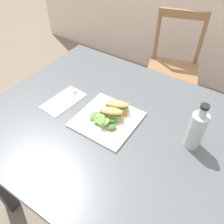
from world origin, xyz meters
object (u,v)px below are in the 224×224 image
(chair_wooden_far, at_px, (172,69))
(bottle_cold_brew, at_px, (195,132))
(fork_on_napkin, at_px, (66,99))
(sandwich_half_front, at_px, (111,113))
(sandwich_half_back, at_px, (117,106))
(dining_table, at_px, (119,142))
(plate_lunch, at_px, (107,119))

(chair_wooden_far, xyz_separation_m, bottle_cold_brew, (0.41, -0.92, 0.37))
(fork_on_napkin, xyz_separation_m, bottle_cold_brew, (0.62, 0.07, 0.07))
(chair_wooden_far, xyz_separation_m, fork_on_napkin, (-0.21, -0.99, 0.30))
(sandwich_half_front, bearing_deg, sandwich_half_back, 93.40)
(bottle_cold_brew, bearing_deg, dining_table, -167.09)
(sandwich_half_back, height_order, bottle_cold_brew, bottle_cold_brew)
(plate_lunch, bearing_deg, chair_wooden_far, 92.65)
(dining_table, bearing_deg, sandwich_half_back, 131.94)
(plate_lunch, distance_m, fork_on_napkin, 0.25)
(chair_wooden_far, relative_size, sandwich_half_back, 7.36)
(chair_wooden_far, xyz_separation_m, sandwich_half_front, (0.06, -0.98, 0.33))
(dining_table, relative_size, sandwich_half_front, 10.55)
(plate_lunch, distance_m, sandwich_half_front, 0.04)
(dining_table, xyz_separation_m, sandwich_half_back, (-0.05, 0.06, 0.16))
(bottle_cold_brew, bearing_deg, plate_lunch, -168.22)
(dining_table, relative_size, bottle_cold_brew, 5.74)
(chair_wooden_far, height_order, sandwich_half_back, chair_wooden_far)
(chair_wooden_far, relative_size, sandwich_half_front, 7.36)
(sandwich_half_back, xyz_separation_m, bottle_cold_brew, (0.36, 0.01, 0.04))
(sandwich_half_front, bearing_deg, chair_wooden_far, 93.34)
(sandwich_half_back, bearing_deg, sandwich_half_front, -86.60)
(sandwich_half_front, xyz_separation_m, sandwich_half_back, (-0.00, 0.05, 0.00))
(fork_on_napkin, bearing_deg, bottle_cold_brew, 6.41)
(chair_wooden_far, height_order, plate_lunch, chair_wooden_far)
(dining_table, height_order, bottle_cold_brew, bottle_cold_brew)
(dining_table, height_order, chair_wooden_far, chair_wooden_far)
(chair_wooden_far, bearing_deg, plate_lunch, -87.35)
(fork_on_napkin, bearing_deg, sandwich_half_front, 1.61)
(fork_on_napkin, relative_size, bottle_cold_brew, 0.86)
(chair_wooden_far, distance_m, bottle_cold_brew, 1.07)
(dining_table, relative_size, sandwich_half_back, 10.55)
(dining_table, bearing_deg, plate_lunch, -173.83)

